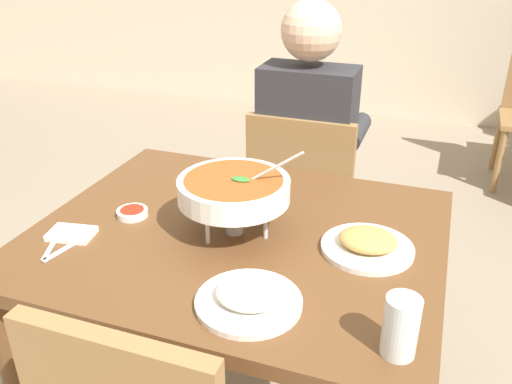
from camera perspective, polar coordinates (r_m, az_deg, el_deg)
dining_table_main at (r=1.57m, az=-1.87°, el=-7.97°), size 1.11×0.91×0.78m
chair_diner_main at (r=2.25m, az=5.10°, el=-0.99°), size 0.44×0.44×0.90m
diner_main at (r=2.18m, az=5.57°, el=4.91°), size 0.40×0.45×1.31m
curry_bowl at (r=1.43m, az=-2.35°, el=0.22°), size 0.33×0.30×0.26m
rice_plate at (r=1.22m, az=-0.79°, el=-11.06°), size 0.24×0.24×0.06m
appetizer_plate at (r=1.43m, az=11.69°, el=-5.37°), size 0.24×0.24×0.06m
sauce_dish at (r=1.61m, az=-12.91°, el=-2.12°), size 0.09×0.09×0.02m
napkin_folded at (r=1.55m, az=-18.87°, el=-4.18°), size 0.13×0.10×0.02m
fork_utensil at (r=1.53m, az=-20.55°, el=-5.03°), size 0.07×0.16×0.01m
spoon_utensil at (r=1.50m, az=-19.07°, el=-5.42°), size 0.05×0.17×0.01m
drink_glass at (r=1.11m, az=14.97°, el=-13.81°), size 0.07×0.07×0.13m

